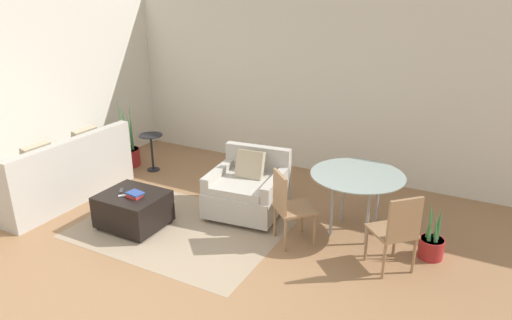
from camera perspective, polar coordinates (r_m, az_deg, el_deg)
name	(u,v)px	position (r m, az deg, el deg)	size (l,w,h in m)	color
ground_plane	(146,281)	(5.03, -13.62, -14.49)	(20.00, 20.00, 0.00)	#936B47
wall_back	(293,85)	(7.44, 4.68, 9.28)	(12.00, 0.06, 2.75)	beige
wall_left	(50,93)	(7.50, -24.31, 7.60)	(0.06, 12.00, 2.75)	beige
area_rug	(179,229)	(5.89, -9.63, -8.50)	(2.49, 1.76, 0.01)	gray
couch	(61,177)	(7.06, -23.22, -1.99)	(0.91, 2.04, 0.94)	#B2ADA3
armchair	(248,189)	(6.09, -1.01, -3.67)	(1.03, 1.03, 0.85)	#B2ADA3
ottoman	(133,209)	(5.97, -15.08, -5.91)	(0.78, 0.67, 0.45)	black
book_stack	(135,195)	(5.80, -14.91, -4.20)	(0.22, 0.18, 0.06)	#B72D28
tv_remote_primary	(125,195)	(5.87, -16.08, -4.27)	(0.14, 0.14, 0.01)	#B7B7BC
tv_remote_secondary	(121,190)	(6.01, -16.49, -3.67)	(0.12, 0.13, 0.01)	#333338
potted_plant	(128,152)	(8.02, -15.73, 1.00)	(0.39, 0.39, 1.18)	maroon
side_table	(151,146)	(7.64, -12.94, 1.74)	(0.38, 0.38, 0.62)	black
dining_table	(357,181)	(5.59, 12.51, -2.57)	(1.12, 1.12, 0.77)	#8C9E99
dining_chair_near_left	(288,203)	(5.30, 4.00, -5.42)	(0.59, 0.59, 0.90)	#93704C
dining_chair_near_right	(397,228)	(5.00, 17.25, -8.15)	(0.59, 0.59, 0.90)	#93704C
potted_plant_small	(432,243)	(5.54, 21.11, -9.70)	(0.28, 0.28, 0.71)	maroon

